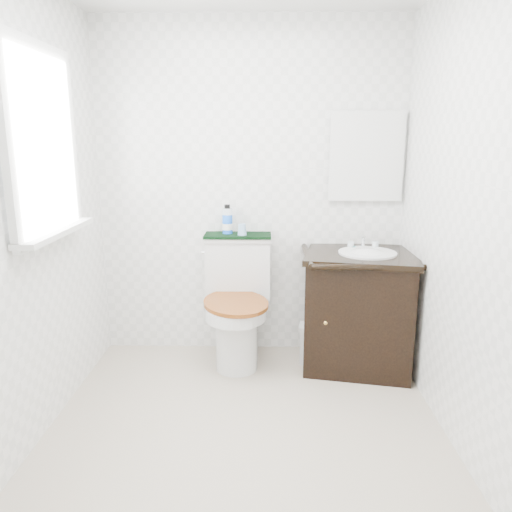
{
  "coord_description": "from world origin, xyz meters",
  "views": [
    {
      "loc": [
        0.11,
        -2.4,
        1.58
      ],
      "look_at": [
        0.05,
        0.75,
        0.83
      ],
      "focal_mm": 35.0,
      "sensor_mm": 36.0,
      "label": 1
    }
  ],
  "objects_px": {
    "trash_bin": "(313,343)",
    "cup": "(242,230)",
    "toilet": "(237,309)",
    "vanity": "(360,307)",
    "mouthwash_bottle": "(227,220)"
  },
  "relations": [
    {
      "from": "trash_bin",
      "to": "cup",
      "type": "distance_m",
      "value": 0.96
    },
    {
      "from": "trash_bin",
      "to": "cup",
      "type": "xyz_separation_m",
      "value": [
        -0.51,
        0.12,
        0.8
      ]
    },
    {
      "from": "toilet",
      "to": "trash_bin",
      "type": "distance_m",
      "value": 0.59
    },
    {
      "from": "cup",
      "to": "vanity",
      "type": "bearing_deg",
      "value": -10.39
    },
    {
      "from": "toilet",
      "to": "mouthwash_bottle",
      "type": "xyz_separation_m",
      "value": [
        -0.08,
        0.16,
        0.62
      ]
    },
    {
      "from": "toilet",
      "to": "cup",
      "type": "height_order",
      "value": "cup"
    },
    {
      "from": "toilet",
      "to": "vanity",
      "type": "relative_size",
      "value": 0.97
    },
    {
      "from": "vanity",
      "to": "cup",
      "type": "relative_size",
      "value": 11.48
    },
    {
      "from": "toilet",
      "to": "vanity",
      "type": "xyz_separation_m",
      "value": [
        0.86,
        -0.06,
        0.05
      ]
    },
    {
      "from": "vanity",
      "to": "toilet",
      "type": "bearing_deg",
      "value": 176.02
    },
    {
      "from": "vanity",
      "to": "mouthwash_bottle",
      "type": "distance_m",
      "value": 1.11
    },
    {
      "from": "vanity",
      "to": "cup",
      "type": "bearing_deg",
      "value": 169.61
    },
    {
      "from": "vanity",
      "to": "trash_bin",
      "type": "height_order",
      "value": "vanity"
    },
    {
      "from": "vanity",
      "to": "trash_bin",
      "type": "bearing_deg",
      "value": 174.91
    },
    {
      "from": "toilet",
      "to": "mouthwash_bottle",
      "type": "relative_size",
      "value": 4.28
    }
  ]
}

